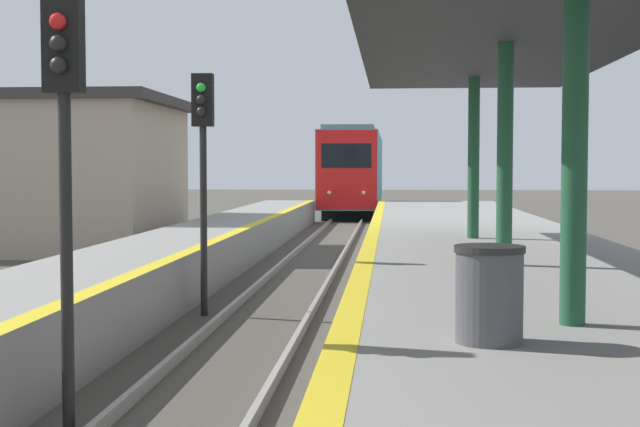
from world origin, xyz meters
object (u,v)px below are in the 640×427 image
at_px(train, 355,172).
at_px(signal_near, 64,129).
at_px(trash_bin, 489,294).
at_px(signal_mid, 203,146).

bearing_deg(train, signal_near, -91.38).
bearing_deg(trash_bin, signal_near, 175.27).
xyz_separation_m(signal_mid, trash_bin, (4.10, -7.19, -1.48)).
xyz_separation_m(train, signal_mid, (-1.15, -35.17, 0.60)).
bearing_deg(signal_near, signal_mid, 91.15).
bearing_deg(signal_near, trash_bin, -4.73).
height_order(train, trash_bin, train).
height_order(train, signal_near, train).
xyz_separation_m(train, signal_near, (-1.01, -42.03, 0.60)).
relative_size(signal_near, trash_bin, 4.83).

